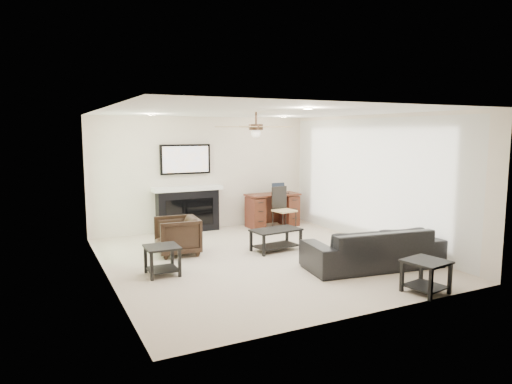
% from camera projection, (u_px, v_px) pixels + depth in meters
% --- Properties ---
extents(room_shell, '(5.50, 5.54, 2.52)m').
position_uv_depth(room_shell, '(266.00, 160.00, 7.81)').
color(room_shell, '#BAA895').
rests_on(room_shell, ground).
extents(sofa, '(2.31, 1.16, 0.65)m').
position_uv_depth(sofa, '(373.00, 247.00, 7.33)').
color(sofa, black).
rests_on(sofa, ground).
extents(armchair, '(0.79, 0.78, 0.67)m').
position_uv_depth(armchair, '(177.00, 236.00, 8.10)').
color(armchair, black).
rests_on(armchair, ground).
extents(coffee_table, '(0.95, 0.60, 0.40)m').
position_uv_depth(coffee_table, '(276.00, 240.00, 8.38)').
color(coffee_table, black).
rests_on(coffee_table, ground).
extents(end_table_near, '(0.60, 0.60, 0.45)m').
position_uv_depth(end_table_near, '(426.00, 277.00, 6.17)').
color(end_table_near, black).
rests_on(end_table_near, ground).
extents(end_table_left, '(0.51, 0.51, 0.45)m').
position_uv_depth(end_table_left, '(162.00, 260.00, 6.94)').
color(end_table_left, black).
rests_on(end_table_left, ground).
extents(fireplace_unit, '(1.52, 0.34, 1.91)m').
position_uv_depth(fireplace_unit, '(188.00, 188.00, 9.86)').
color(fireplace_unit, black).
rests_on(fireplace_unit, ground).
extents(desk, '(1.22, 0.56, 0.76)m').
position_uv_depth(desk, '(272.00, 210.00, 10.51)').
color(desk, '#381E0E').
rests_on(desk, ground).
extents(desk_chair, '(0.48, 0.49, 0.97)m').
position_uv_depth(desk_chair, '(284.00, 209.00, 10.01)').
color(desk_chair, black).
rests_on(desk_chair, ground).
extents(laptop, '(0.33, 0.24, 0.23)m').
position_uv_depth(laptop, '(281.00, 188.00, 10.52)').
color(laptop, black).
rests_on(laptop, desk).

